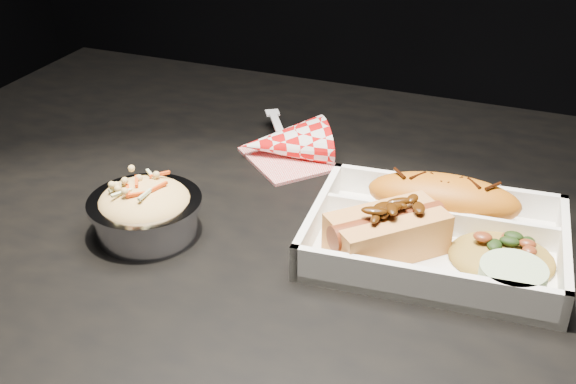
# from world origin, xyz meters

# --- Properties ---
(dining_table) EXTENTS (1.20, 0.80, 0.75)m
(dining_table) POSITION_xyz_m (0.00, 0.00, 0.66)
(dining_table) COLOR black
(dining_table) RESTS_ON ground
(food_tray) EXTENTS (0.26, 0.20, 0.04)m
(food_tray) POSITION_xyz_m (0.12, -0.01, 0.76)
(food_tray) COLOR white
(food_tray) RESTS_ON dining_table
(fried_pastry) EXTENTS (0.17, 0.08, 0.05)m
(fried_pastry) POSITION_xyz_m (0.12, 0.04, 0.78)
(fried_pastry) COLOR #BF6513
(fried_pastry) RESTS_ON food_tray
(hotdog) EXTENTS (0.12, 0.12, 0.06)m
(hotdog) POSITION_xyz_m (0.08, -0.04, 0.78)
(hotdog) COLOR #D78F49
(hotdog) RESTS_ON food_tray
(fried_rice_mound) EXTENTS (0.11, 0.09, 0.03)m
(fried_rice_mound) POSITION_xyz_m (0.19, -0.02, 0.77)
(fried_rice_mound) COLOR #AA8331
(fried_rice_mound) RESTS_ON food_tray
(cupcake_liner) EXTENTS (0.06, 0.06, 0.03)m
(cupcake_liner) POSITION_xyz_m (0.20, -0.07, 0.77)
(cupcake_liner) COLOR #A7C292
(cupcake_liner) RESTS_ON food_tray
(foil_coleslaw_cup) EXTENTS (0.12, 0.12, 0.07)m
(foil_coleslaw_cup) POSITION_xyz_m (-0.17, -0.09, 0.78)
(foil_coleslaw_cup) COLOR silver
(foil_coleslaw_cup) RESTS_ON dining_table
(napkin_fork) EXTENTS (0.15, 0.17, 0.10)m
(napkin_fork) POSITION_xyz_m (-0.10, 0.13, 0.77)
(napkin_fork) COLOR red
(napkin_fork) RESTS_ON dining_table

